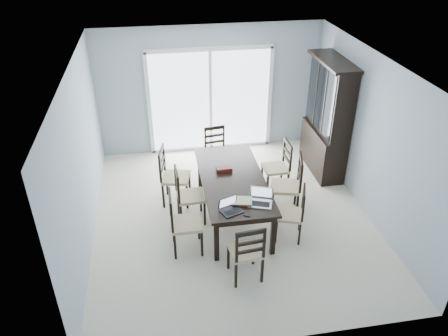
# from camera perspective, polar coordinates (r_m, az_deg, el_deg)

# --- Properties ---
(floor) EXTENTS (5.00, 5.00, 0.00)m
(floor) POSITION_cam_1_polar(r_m,az_deg,el_deg) (7.38, 1.08, -6.28)
(floor) COLOR beige
(floor) RESTS_ON ground
(ceiling) EXTENTS (5.00, 5.00, 0.00)m
(ceiling) POSITION_cam_1_polar(r_m,az_deg,el_deg) (6.17, 1.32, 13.34)
(ceiling) COLOR white
(ceiling) RESTS_ON back_wall
(back_wall) EXTENTS (4.50, 0.02, 2.60)m
(back_wall) POSITION_cam_1_polar(r_m,az_deg,el_deg) (8.93, -1.82, 10.13)
(back_wall) COLOR #91A1AD
(back_wall) RESTS_ON floor
(wall_left) EXTENTS (0.02, 5.00, 2.60)m
(wall_left) POSITION_cam_1_polar(r_m,az_deg,el_deg) (6.68, -18.14, 1.00)
(wall_left) COLOR #91A1AD
(wall_left) RESTS_ON floor
(wall_right) EXTENTS (0.02, 5.00, 2.60)m
(wall_right) POSITION_cam_1_polar(r_m,az_deg,el_deg) (7.40, 18.62, 3.88)
(wall_right) COLOR #91A1AD
(wall_right) RESTS_ON floor
(balcony) EXTENTS (4.50, 2.00, 0.10)m
(balcony) POSITION_cam_1_polar(r_m,az_deg,el_deg) (10.38, -2.47, 5.07)
(balcony) COLOR gray
(balcony) RESTS_ON ground
(railing) EXTENTS (4.50, 0.06, 1.10)m
(railing) POSITION_cam_1_polar(r_m,az_deg,el_deg) (11.05, -3.23, 10.10)
(railing) COLOR #99999E
(railing) RESTS_ON balcony
(dining_table) EXTENTS (1.00, 2.20, 0.75)m
(dining_table) POSITION_cam_1_polar(r_m,az_deg,el_deg) (7.00, 1.13, -1.88)
(dining_table) COLOR black
(dining_table) RESTS_ON floor
(china_hutch) EXTENTS (0.50, 1.38, 2.20)m
(china_hutch) POSITION_cam_1_polar(r_m,az_deg,el_deg) (8.41, 13.31, 6.26)
(china_hutch) COLOR black
(china_hutch) RESTS_ON floor
(sliding_door) EXTENTS (2.52, 0.05, 2.18)m
(sliding_door) POSITION_cam_1_polar(r_m,az_deg,el_deg) (8.99, -1.77, 8.81)
(sliding_door) COLOR silver
(sliding_door) RESTS_ON floor
(chair_left_near) EXTENTS (0.45, 0.44, 1.16)m
(chair_left_near) POSITION_cam_1_polar(r_m,az_deg,el_deg) (6.39, -5.86, -6.35)
(chair_left_near) COLOR black
(chair_left_near) RESTS_ON floor
(chair_left_mid) EXTENTS (0.45, 0.44, 1.12)m
(chair_left_mid) POSITION_cam_1_polar(r_m,az_deg,el_deg) (6.98, -5.20, -2.88)
(chair_left_mid) COLOR black
(chair_left_mid) RESTS_ON floor
(chair_left_far) EXTENTS (0.54, 0.53, 1.20)m
(chair_left_far) POSITION_cam_1_polar(r_m,az_deg,el_deg) (7.45, -7.14, -0.28)
(chair_left_far) COLOR black
(chair_left_far) RESTS_ON floor
(chair_right_near) EXTENTS (0.51, 0.50, 1.04)m
(chair_right_near) POSITION_cam_1_polar(r_m,az_deg,el_deg) (6.71, 9.36, -5.21)
(chair_right_near) COLOR black
(chair_right_near) RESTS_ON floor
(chair_right_mid) EXTENTS (0.56, 0.55, 1.20)m
(chair_right_mid) POSITION_cam_1_polar(r_m,az_deg,el_deg) (7.23, 8.90, -1.48)
(chair_right_mid) COLOR black
(chair_right_mid) RESTS_ON floor
(chair_right_far) EXTENTS (0.44, 0.43, 1.11)m
(chair_right_far) POSITION_cam_1_polar(r_m,az_deg,el_deg) (7.82, 7.45, 0.89)
(chair_right_far) COLOR black
(chair_right_far) RESTS_ON floor
(chair_end_near) EXTENTS (0.45, 0.46, 1.10)m
(chair_end_near) POSITION_cam_1_polar(r_m,az_deg,el_deg) (5.89, 3.11, -10.36)
(chair_end_near) COLOR black
(chair_end_near) RESTS_ON floor
(chair_end_far) EXTENTS (0.46, 0.47, 1.08)m
(chair_end_far) POSITION_cam_1_polar(r_m,az_deg,el_deg) (8.30, -1.04, 2.91)
(chair_end_far) COLOR black
(chair_end_far) RESTS_ON floor
(laptop_dark) EXTENTS (0.35, 0.29, 0.20)m
(laptop_dark) POSITION_cam_1_polar(r_m,az_deg,el_deg) (6.18, 1.06, -5.41)
(laptop_dark) COLOR black
(laptop_dark) RESTS_ON dining_table
(laptop_silver) EXTENTS (0.40, 0.34, 0.23)m
(laptop_silver) POSITION_cam_1_polar(r_m,az_deg,el_deg) (6.35, 4.77, -4.34)
(laptop_silver) COLOR #BBBBBE
(laptop_silver) RESTS_ON dining_table
(book_stack) EXTENTS (0.33, 0.28, 0.05)m
(book_stack) POSITION_cam_1_polar(r_m,az_deg,el_deg) (6.38, 2.31, -4.39)
(book_stack) COLOR #972C13
(book_stack) RESTS_ON dining_table
(cell_phone) EXTENTS (0.12, 0.10, 0.01)m
(cell_phone) POSITION_cam_1_polar(r_m,az_deg,el_deg) (6.15, 3.04, -6.18)
(cell_phone) COLOR black
(cell_phone) RESTS_ON dining_table
(game_box) EXTENTS (0.26, 0.13, 0.06)m
(game_box) POSITION_cam_1_polar(r_m,az_deg,el_deg) (7.13, 0.01, -0.15)
(game_box) COLOR #4C130F
(game_box) RESTS_ON dining_table
(hot_tub) EXTENTS (1.91, 1.72, 0.95)m
(hot_tub) POSITION_cam_1_polar(r_m,az_deg,el_deg) (10.07, -4.85, 7.46)
(hot_tub) COLOR brown
(hot_tub) RESTS_ON balcony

